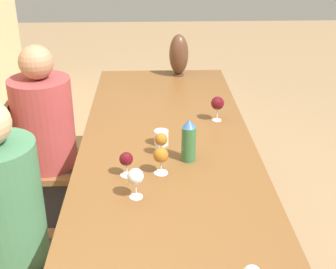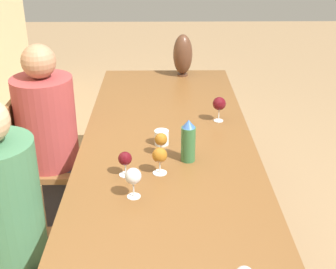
{
  "view_description": "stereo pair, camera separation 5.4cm",
  "coord_description": "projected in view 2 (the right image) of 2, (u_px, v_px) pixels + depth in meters",
  "views": [
    {
      "loc": [
        -2.23,
        0.08,
        1.95
      ],
      "look_at": [
        0.04,
        0.0,
        0.87
      ],
      "focal_mm": 50.0,
      "sensor_mm": 36.0,
      "label": 1
    },
    {
      "loc": [
        -2.23,
        0.03,
        1.95
      ],
      "look_at": [
        0.04,
        0.0,
        0.87
      ],
      "focal_mm": 50.0,
      "sensor_mm": 36.0,
      "label": 2
    }
  ],
  "objects": [
    {
      "name": "wine_glass_3",
      "position": [
        219.0,
        104.0,
        2.87
      ],
      "size": [
        0.08,
        0.08,
        0.16
      ],
      "color": "silver",
      "rests_on": "dining_table"
    },
    {
      "name": "water_tumbler",
      "position": [
        162.0,
        137.0,
        2.61
      ],
      "size": [
        0.08,
        0.08,
        0.08
      ],
      "color": "silver",
      "rests_on": "dining_table"
    },
    {
      "name": "wine_glass_2",
      "position": [
        161.0,
        140.0,
        2.48
      ],
      "size": [
        0.07,
        0.07,
        0.12
      ],
      "color": "silver",
      "rests_on": "dining_table"
    },
    {
      "name": "water_bottle",
      "position": [
        188.0,
        141.0,
        2.41
      ],
      "size": [
        0.08,
        0.08,
        0.23
      ],
      "color": "#336638",
      "rests_on": "dining_table"
    },
    {
      "name": "wine_glass_4",
      "position": [
        133.0,
        177.0,
        2.1
      ],
      "size": [
        0.08,
        0.08,
        0.15
      ],
      "color": "silver",
      "rests_on": "dining_table"
    },
    {
      "name": "person_far",
      "position": [
        50.0,
        134.0,
        2.99
      ],
      "size": [
        0.38,
        0.38,
        1.25
      ],
      "color": "#2D2D38",
      "rests_on": "ground_plane"
    },
    {
      "name": "wine_glass_5",
      "position": [
        160.0,
        156.0,
        2.29
      ],
      "size": [
        0.08,
        0.08,
        0.14
      ],
      "color": "silver",
      "rests_on": "dining_table"
    },
    {
      "name": "wine_glass_1",
      "position": [
        125.0,
        159.0,
        2.28
      ],
      "size": [
        0.07,
        0.07,
        0.13
      ],
      "color": "silver",
      "rests_on": "dining_table"
    },
    {
      "name": "person_near",
      "position": [
        7.0,
        218.0,
        2.15
      ],
      "size": [
        0.37,
        0.37,
        1.26
      ],
      "color": "#2D2D38",
      "rests_on": "ground_plane"
    },
    {
      "name": "vase",
      "position": [
        183.0,
        55.0,
        3.65
      ],
      "size": [
        0.15,
        0.15,
        0.33
      ],
      "color": "#4C2D1E",
      "rests_on": "dining_table"
    },
    {
      "name": "chair_far",
      "position": [
        40.0,
        159.0,
        3.06
      ],
      "size": [
        0.44,
        0.44,
        0.89
      ],
      "color": "brown",
      "rests_on": "ground_plane"
    },
    {
      "name": "dining_table",
      "position": [
        168.0,
        164.0,
        2.55
      ],
      "size": [
        2.95,
        0.98,
        0.77
      ],
      "color": "brown",
      "rests_on": "ground_plane"
    },
    {
      "name": "ground_plane",
      "position": [
        168.0,
        265.0,
        2.85
      ],
      "size": [
        14.0,
        14.0,
        0.0
      ],
      "primitive_type": "plane",
      "color": "#937551"
    }
  ]
}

